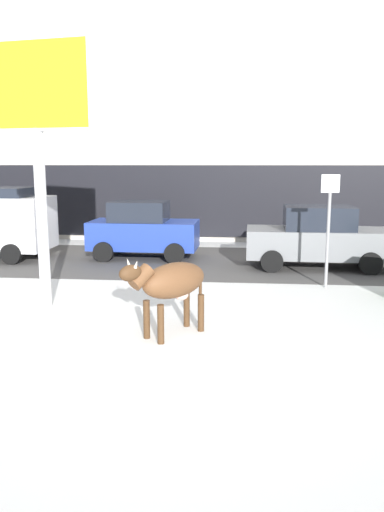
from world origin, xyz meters
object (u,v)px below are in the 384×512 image
Objects in this scene: pedestrian_near_billboard at (154,224)px; street_sign at (329,222)px; car_grey_sedan at (318,237)px; car_blue_hatchback at (143,230)px; billboard at (36,102)px; cow_brown at (171,282)px.

street_sign is at bearing -46.86° from pedestrian_near_billboard.
street_sign is at bearing -93.00° from car_grey_sedan.
car_grey_sedan is 1.50× the size of street_sign.
car_grey_sedan is 2.64m from street_sign.
pedestrian_near_billboard is (0.00, 2.13, -0.05)m from car_blue_hatchback.
billboard is at bearing -159.66° from street_sign.
billboard reaches higher than car_blue_hatchback.
car_grey_sedan is at bearing -10.90° from car_blue_hatchback.
car_grey_sedan is at bearing -30.18° from pedestrian_near_billboard.
cow_brown is 0.40× the size of car_grey_sedan.
car_grey_sedan is (3.52, 6.50, -0.09)m from cow_brown.
pedestrian_near_billboard is (1.03, 8.07, -3.43)m from billboard.
cow_brown is at bearing -75.42° from car_blue_hatchback.
billboard is 1.31× the size of car_grey_sedan.
car_blue_hatchback reaches higher than pedestrian_near_billboard.
pedestrian_near_billboard is at bearing 89.91° from car_blue_hatchback.
billboard is 7.30m from street_sign.
car_grey_sedan reaches higher than pedestrian_near_billboard.
street_sign is (5.35, -3.58, 0.74)m from car_blue_hatchback.
billboard is at bearing -97.24° from pedestrian_near_billboard.
pedestrian_near_billboard reaches higher than cow_brown.
billboard is 6.91m from car_blue_hatchback.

